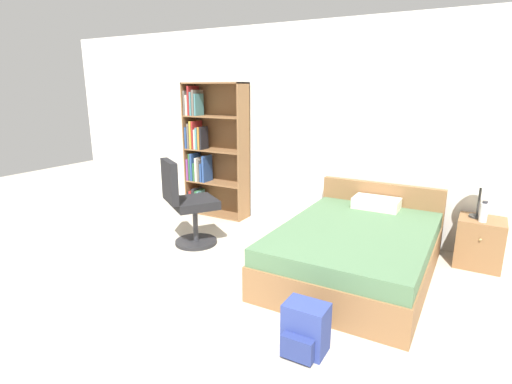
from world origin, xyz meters
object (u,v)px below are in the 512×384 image
(bookshelf, at_px, (208,151))
(table_lamp, at_px, (482,180))
(water_bottle, at_px, (484,212))
(nightstand, at_px, (479,242))
(bed, at_px, (357,248))
(office_chair, at_px, (187,205))
(backpack_blue, at_px, (305,329))

(bookshelf, distance_m, table_lamp, 3.46)
(table_lamp, bearing_deg, water_bottle, -67.13)
(nightstand, height_order, table_lamp, table_lamp)
(bookshelf, xyz_separation_m, bed, (2.45, -0.87, -0.68))
(bed, height_order, nightstand, bed)
(office_chair, height_order, table_lamp, office_chair)
(nightstand, xyz_separation_m, table_lamp, (-0.06, 0.03, 0.66))
(water_bottle, bearing_deg, nightstand, 86.78)
(table_lamp, bearing_deg, office_chair, -159.59)
(nightstand, bearing_deg, water_bottle, -93.22)
(nightstand, distance_m, water_bottle, 0.37)
(nightstand, xyz_separation_m, backpack_blue, (-1.02, -2.21, -0.08))
(bed, distance_m, water_bottle, 1.31)
(nightstand, height_order, water_bottle, water_bottle)
(nightstand, bearing_deg, table_lamp, 154.31)
(bookshelf, bearing_deg, nightstand, -1.36)
(table_lamp, distance_m, backpack_blue, 2.55)
(office_chair, relative_size, nightstand, 2.01)
(bookshelf, xyz_separation_m, backpack_blue, (2.50, -2.30, -0.76))
(bookshelf, distance_m, bed, 2.69)
(table_lamp, relative_size, backpack_blue, 1.37)
(water_bottle, bearing_deg, table_lamp, 112.87)
(nightstand, relative_size, table_lamp, 1.03)
(backpack_blue, bearing_deg, bookshelf, 137.42)
(bed, height_order, water_bottle, bed)
(nightstand, xyz_separation_m, water_bottle, (-0.01, -0.10, 0.36))
(bed, height_order, backpack_blue, bed)
(nightstand, relative_size, water_bottle, 2.39)
(bookshelf, distance_m, office_chair, 1.33)
(bed, height_order, office_chair, office_chair)
(bed, relative_size, nightstand, 3.94)
(bookshelf, height_order, nightstand, bookshelf)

